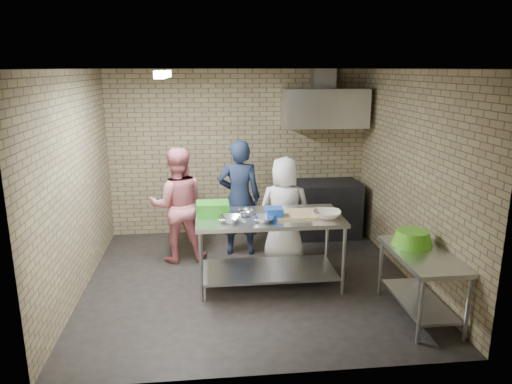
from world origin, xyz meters
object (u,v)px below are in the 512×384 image
green_crate (213,209)px  woman_pink (177,205)px  prep_table (269,250)px  green_basin (412,238)px  stove (322,209)px  blue_tub (274,213)px  bottle_green (348,112)px  side_counter (420,284)px  man_navy (239,198)px  bottle_red (325,111)px  woman_white (285,210)px

green_crate → woman_pink: bearing=121.1°
prep_table → green_basin: green_basin is taller
prep_table → stove: size_ratio=1.52×
blue_tub → bottle_green: 2.78m
side_counter → green_basin: 0.52m
bottle_green → man_navy: 2.37m
bottle_red → woman_white: 1.99m
side_counter → green_basin: (-0.02, 0.25, 0.46)m
prep_table → green_basin: size_ratio=3.97×
side_counter → woman_white: bearing=126.2°
green_basin → man_navy: size_ratio=0.27×
side_counter → green_basin: size_ratio=2.61×
stove → bottle_red: bottle_red is taller
stove → green_crate: size_ratio=2.95×
man_navy → green_basin: bearing=139.2°
stove → green_basin: bearing=-80.2°
bottle_red → prep_table: bearing=-120.5°
prep_table → stove: bearing=57.4°
side_counter → woman_white: (-1.25, 1.71, 0.39)m
green_basin → side_counter: bearing=-85.4°
stove → bottle_green: (0.45, 0.24, 1.57)m
bottle_red → green_crate: bearing=-135.1°
blue_tub → bottle_green: bearing=53.9°
bottle_red → man_navy: bottle_red is taller
prep_table → woman_white: woman_white is taller
woman_pink → woman_white: 1.52m
blue_tub → stove: bearing=59.9°
side_counter → bottle_red: bottle_red is taller
green_basin → bottle_green: size_ratio=3.07×
bottle_red → woman_white: (-0.85, -1.28, -1.26)m
side_counter → woman_white: size_ratio=0.78×
green_crate → man_navy: (0.40, 0.96, -0.13)m
prep_table → bottle_red: 2.79m
bottle_red → bottle_green: 0.40m
side_counter → stove: (-0.45, 2.75, 0.08)m
blue_tub → man_navy: (-0.35, 1.18, -0.12)m
bottle_green → woman_white: size_ratio=0.10×
prep_table → woman_white: size_ratio=1.19×
blue_tub → woman_white: bearing=71.6°
bottle_green → woman_pink: bottle_green is taller
woman_white → bottle_green: bearing=-120.6°
green_basin → bottle_green: 2.98m
green_basin → bottle_red: (-0.38, 2.74, 1.19)m
side_counter → bottle_red: bearing=97.6°
side_counter → blue_tub: blue_tub is taller
side_counter → woman_pink: woman_pink is taller
blue_tub → woman_pink: bearing=140.3°
woman_white → woman_pink: bearing=5.1°
side_counter → woman_white: woman_white is taller
bottle_red → man_navy: (-1.46, -0.90, -1.17)m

